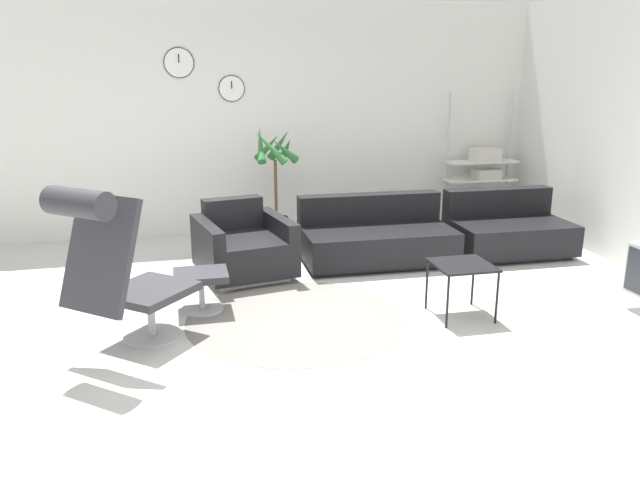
# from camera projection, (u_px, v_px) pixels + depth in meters

# --- Properties ---
(ground_plane) EXTENTS (12.00, 12.00, 0.00)m
(ground_plane) POSITION_uv_depth(u_px,v_px,m) (308.00, 317.00, 5.20)
(ground_plane) COLOR silver
(wall_back) EXTENTS (12.00, 0.09, 2.80)m
(wall_back) POSITION_uv_depth(u_px,v_px,m) (258.00, 119.00, 7.59)
(wall_back) COLOR silver
(wall_back) RESTS_ON ground_plane
(round_rug) EXTENTS (1.81, 1.81, 0.01)m
(round_rug) POSITION_uv_depth(u_px,v_px,m) (295.00, 318.00, 5.16)
(round_rug) COLOR slate
(round_rug) RESTS_ON ground_plane
(lounge_chair) EXTENTS (1.02, 1.08, 1.26)m
(lounge_chair) POSITION_uv_depth(u_px,v_px,m) (115.00, 260.00, 4.36)
(lounge_chair) COLOR #BCBCC1
(lounge_chair) RESTS_ON ground_plane
(ottoman) EXTENTS (0.45, 0.38, 0.34)m
(ottoman) POSITION_uv_depth(u_px,v_px,m) (201.00, 283.00, 5.28)
(ottoman) COLOR #BCBCC1
(ottoman) RESTS_ON ground_plane
(armchair_red) EXTENTS (1.01, 1.05, 0.72)m
(armchair_red) POSITION_uv_depth(u_px,v_px,m) (243.00, 248.00, 6.20)
(armchair_red) COLOR silver
(armchair_red) RESTS_ON ground_plane
(couch_low) EXTENTS (1.58, 0.87, 0.68)m
(couch_low) POSITION_uv_depth(u_px,v_px,m) (376.00, 239.00, 6.63)
(couch_low) COLOR black
(couch_low) RESTS_ON ground_plane
(couch_second) EXTENTS (1.27, 0.87, 0.68)m
(couch_second) POSITION_uv_depth(u_px,v_px,m) (507.00, 231.00, 6.94)
(couch_second) COLOR black
(couch_second) RESTS_ON ground_plane
(side_table) EXTENTS (0.47, 0.47, 0.45)m
(side_table) POSITION_uv_depth(u_px,v_px,m) (462.00, 269.00, 5.11)
(side_table) COLOR black
(side_table) RESTS_ON ground_plane
(potted_plant) EXTENTS (0.56, 0.55, 1.37)m
(potted_plant) POSITION_uv_depth(u_px,v_px,m) (275.00, 192.00, 7.29)
(potted_plant) COLOR silver
(potted_plant) RESTS_ON ground_plane
(shelf_unit) EXTENTS (0.93, 0.28, 1.72)m
(shelf_unit) POSITION_uv_depth(u_px,v_px,m) (484.00, 165.00, 8.12)
(shelf_unit) COLOR #BCBCC1
(shelf_unit) RESTS_ON ground_plane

